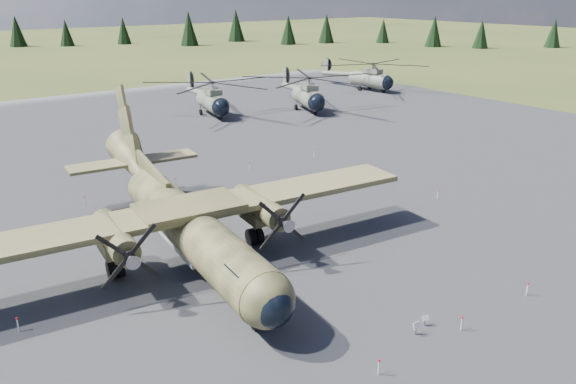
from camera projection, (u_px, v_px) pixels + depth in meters
ground at (279, 249)px, 38.22m from camera, size 500.00×500.00×0.00m
apron at (208, 207)px, 45.79m from camera, size 120.00×120.00×0.04m
transport_plane at (184, 215)px, 36.28m from camera, size 31.06×28.10×10.22m
helicopter_near at (212, 91)px, 77.72m from camera, size 22.49×23.97×4.87m
helicopter_mid at (308, 87)px, 80.87m from camera, size 25.00×25.00×4.98m
helicopter_far at (370, 71)px, 97.36m from camera, size 20.48×23.08×4.80m
info_placard_left at (416, 327)px, 28.60m from camera, size 0.47×0.22×0.73m
info_placard_right at (425, 319)px, 29.39m from camera, size 0.43×0.27×0.62m
barrier_fence at (274, 245)px, 37.73m from camera, size 33.12×29.62×0.85m
treeline at (143, 168)px, 39.68m from camera, size 340.01×338.59×10.95m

